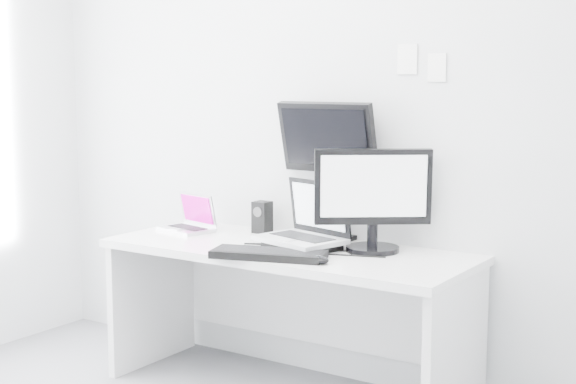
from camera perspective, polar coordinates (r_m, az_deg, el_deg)
The scene contains 11 objects.
back_wall at distance 4.21m, azimuth 2.55°, elevation 5.31°, with size 3.60×3.60×0.00m, color #B7B9BB.
desk at distance 4.08m, azimuth -0.08°, elevation -8.82°, with size 1.80×0.70×0.73m, color white.
macbook at distance 4.42m, azimuth -7.02°, elevation -1.34°, with size 0.28×0.21×0.21m, color silver.
speaker at distance 4.35m, azimuth -1.77°, elevation -1.73°, with size 0.08×0.08×0.17m, color black.
dell_laptop at distance 3.93m, azimuth 0.79°, elevation -1.55°, with size 0.39×0.31×0.33m, color silver.
rear_monitor at distance 4.16m, azimuth 2.86°, elevation 1.60°, with size 0.52×0.19×0.71m, color black.
samsung_monitor at distance 3.87m, azimuth 5.85°, elevation -0.46°, with size 0.54×0.25×0.50m, color black.
keyboard at distance 3.75m, azimuth -1.34°, elevation -4.28°, with size 0.51×0.18×0.03m, color black.
mouse at distance 3.64m, azimuth 2.09°, elevation -4.65°, with size 0.11×0.07×0.04m, color black.
wall_note_0 at distance 3.99m, azimuth 8.16°, elevation 8.99°, with size 0.10×0.00×0.14m, color white.
wall_note_1 at distance 3.93m, azimuth 10.14°, elevation 8.38°, with size 0.09×0.00×0.13m, color white.
Camera 1 is at (2.15, -2.01, 1.53)m, focal length 51.99 mm.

